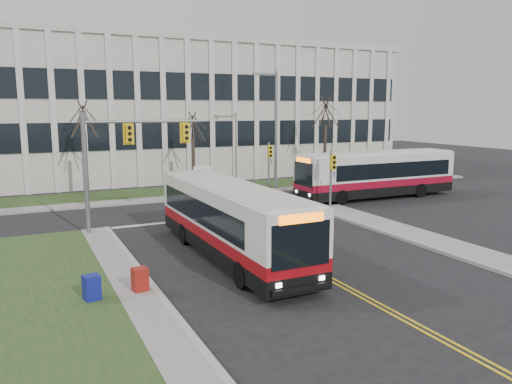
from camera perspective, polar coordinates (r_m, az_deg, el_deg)
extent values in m
plane|color=black|center=(22.28, 3.10, -7.07)|extent=(120.00, 120.00, 0.00)
cube|color=#2B451D|center=(15.08, -22.96, -15.92)|extent=(5.00, 26.00, 0.12)
cube|color=#9E9B93|center=(15.43, -11.41, -14.69)|extent=(1.20, 26.00, 0.14)
cube|color=#9E9B93|center=(23.33, 25.93, -7.09)|extent=(2.00, 26.00, 0.14)
cube|color=#9E9B93|center=(37.73, -1.32, -0.09)|extent=(44.00, 1.60, 0.14)
cube|color=#2B451D|center=(40.26, -2.96, 0.50)|extent=(44.00, 5.00, 0.12)
cube|color=silver|center=(51.06, -8.29, 9.01)|extent=(40.00, 16.00, 12.00)
cylinder|color=slate|center=(26.28, -18.88, 1.89)|extent=(0.22, 0.22, 6.20)
cylinder|color=slate|center=(26.60, -12.71, 7.87)|extent=(6.00, 0.16, 0.16)
cube|color=yellow|center=(26.31, -14.29, 6.49)|extent=(0.34, 0.24, 0.92)
cube|color=yellow|center=(27.06, -8.02, 6.76)|extent=(0.34, 0.24, 0.92)
cylinder|color=slate|center=(31.42, 8.53, 1.25)|extent=(0.14, 0.14, 3.80)
cube|color=yellow|center=(31.10, 8.79, 3.39)|extent=(0.34, 0.24, 0.92)
cylinder|color=slate|center=(38.68, 1.46, 2.89)|extent=(0.14, 0.14, 3.80)
cube|color=yellow|center=(38.38, 1.60, 4.64)|extent=(0.34, 0.24, 0.92)
cylinder|color=slate|center=(39.55, 2.31, 6.95)|extent=(0.20, 0.20, 9.20)
cylinder|color=slate|center=(39.18, 1.16, 13.37)|extent=(1.80, 0.14, 0.14)
cube|color=slate|center=(38.78, -0.06, 13.34)|extent=(0.50, 0.25, 0.18)
cylinder|color=slate|center=(38.65, -6.93, 0.72)|extent=(0.08, 0.08, 1.00)
cylinder|color=slate|center=(39.05, -5.26, 0.84)|extent=(0.08, 0.08, 1.00)
cube|color=white|center=(38.75, -6.11, 1.81)|extent=(1.50, 0.12, 1.60)
cylinder|color=#42352B|center=(37.18, -18.85, 2.75)|extent=(0.28, 0.28, 4.62)
cylinder|color=#42352B|center=(39.14, -7.16, 3.11)|extent=(0.28, 0.28, 4.09)
cylinder|color=#42352B|center=(44.19, 7.87, 4.38)|extent=(0.28, 0.28, 4.95)
cube|color=navy|center=(17.58, -18.26, -10.51)|extent=(0.59, 0.55, 0.95)
cube|color=maroon|center=(17.91, -13.12, -9.90)|extent=(0.56, 0.52, 0.95)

